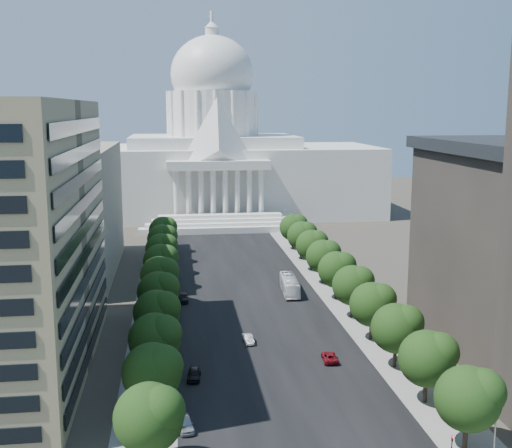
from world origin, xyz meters
name	(u,v)px	position (x,y,z in m)	size (l,w,h in m)	color
road_asphalt	(240,279)	(0.00, 90.00, 0.00)	(30.00, 260.00, 0.01)	black
sidewalk_left	(157,282)	(-19.00, 90.00, 0.00)	(8.00, 260.00, 0.02)	gray
sidewalk_right	(321,276)	(19.00, 90.00, 0.00)	(8.00, 260.00, 0.02)	gray
capitol	(213,160)	(0.00, 184.89, 20.01)	(120.00, 56.00, 73.00)	white
office_block_left_far	(31,212)	(-48.00, 100.00, 15.00)	(38.00, 52.00, 30.00)	gray
tree_l_a	(152,416)	(-17.66, 11.81, 6.45)	(7.79, 7.60, 9.97)	#33261C
tree_l_b	(155,371)	(-17.66, 23.81, 6.45)	(7.79, 7.60, 9.97)	#33261C
tree_l_c	(157,338)	(-17.66, 35.81, 6.45)	(7.79, 7.60, 9.97)	#33261C
tree_l_d	(159,312)	(-17.66, 47.81, 6.45)	(7.79, 7.60, 9.97)	#33261C
tree_l_e	(160,291)	(-17.66, 59.81, 6.45)	(7.79, 7.60, 9.97)	#33261C
tree_l_f	(161,274)	(-17.66, 71.81, 6.45)	(7.79, 7.60, 9.97)	#33261C
tree_l_g	(162,260)	(-17.66, 83.81, 6.45)	(7.79, 7.60, 9.97)	#33261C
tree_l_h	(163,248)	(-17.66, 95.81, 6.45)	(7.79, 7.60, 9.97)	#33261C
tree_l_i	(163,238)	(-17.66, 107.81, 6.45)	(7.79, 7.60, 9.97)	#33261C
tree_l_j	(164,230)	(-17.66, 119.81, 6.45)	(7.79, 7.60, 9.97)	#33261C
tree_r_a	(471,397)	(18.34, 11.81, 6.45)	(7.79, 7.60, 9.97)	#33261C
tree_r_b	(430,357)	(18.34, 23.81, 6.45)	(7.79, 7.60, 9.97)	#33261C
tree_r_c	(399,327)	(18.34, 35.81, 6.45)	(7.79, 7.60, 9.97)	#33261C
tree_r_d	(374,303)	(18.34, 47.81, 6.45)	(7.79, 7.60, 9.97)	#33261C
tree_r_e	(354,284)	(18.34, 59.81, 6.45)	(7.79, 7.60, 9.97)	#33261C
tree_r_f	(338,268)	(18.34, 71.81, 6.45)	(7.79, 7.60, 9.97)	#33261C
tree_r_g	(324,255)	(18.34, 83.81, 6.45)	(7.79, 7.60, 9.97)	#33261C
tree_r_h	(313,244)	(18.34, 95.81, 6.45)	(7.79, 7.60, 9.97)	#33261C
tree_r_i	(303,235)	(18.34, 107.81, 6.45)	(7.79, 7.60, 9.97)	#33261C
tree_r_j	(294,226)	(18.34, 119.81, 6.45)	(7.79, 7.60, 9.97)	#33261C
traffic_signal_right	(452,443)	(14.50, 7.99, 3.09)	(0.18, 0.49, 4.30)	black
streetlight_a	(492,408)	(19.90, 10.00, 5.82)	(2.61, 0.44, 9.00)	gray
streetlight_b	(410,332)	(19.90, 35.00, 5.82)	(2.61, 0.44, 9.00)	gray
streetlight_c	(362,287)	(19.90, 60.00, 5.82)	(2.61, 0.44, 9.00)	gray
streetlight_d	(330,257)	(19.90, 85.00, 5.82)	(2.61, 0.44, 9.00)	gray
streetlight_e	(307,235)	(19.90, 110.00, 5.82)	(2.61, 0.44, 9.00)	gray
streetlight_f	(290,219)	(19.90, 135.00, 5.82)	(2.61, 0.44, 9.00)	gray
car_dark_a	(194,374)	(-12.45, 35.39, 0.77)	(1.82, 4.53, 1.54)	black
car_silver	(248,339)	(-2.93, 48.97, 0.67)	(1.42, 4.08, 1.34)	#B4B6BC
car_red	(330,357)	(8.73, 39.47, 0.66)	(2.18, 4.72, 1.31)	maroon
car_dark_b	(183,298)	(-13.50, 74.04, 0.78)	(2.19, 5.40, 1.57)	black
car_parked	(185,424)	(-14.00, 20.55, 0.77)	(1.81, 4.51, 1.54)	#ABAEB3
city_bus	(290,285)	(9.26, 77.18, 1.79)	(3.00, 12.82, 3.57)	silver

